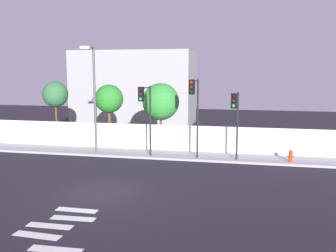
{
  "coord_description": "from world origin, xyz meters",
  "views": [
    {
      "loc": [
        6.72,
        -16.32,
        5.8
      ],
      "look_at": [
        1.92,
        6.5,
        2.33
      ],
      "focal_mm": 40.22,
      "sensor_mm": 36.0,
      "label": 1
    }
  ],
  "objects_px": {
    "street_lamp_curbside": "(93,91)",
    "roadside_tree_midright": "(161,102)",
    "traffic_light_left": "(145,106)",
    "traffic_light_right": "(195,102)",
    "roadside_tree_leftmost": "(55,94)",
    "roadside_tree_midleft": "(109,99)",
    "traffic_light_center": "(235,111)",
    "fire_hydrant": "(291,155)"
  },
  "relations": [
    {
      "from": "street_lamp_curbside",
      "to": "roadside_tree_midright",
      "type": "height_order",
      "value": "street_lamp_curbside"
    },
    {
      "from": "traffic_light_left",
      "to": "traffic_light_right",
      "type": "height_order",
      "value": "traffic_light_right"
    },
    {
      "from": "roadside_tree_leftmost",
      "to": "roadside_tree_midleft",
      "type": "distance_m",
      "value": 4.43
    },
    {
      "from": "traffic_light_center",
      "to": "roadside_tree_leftmost",
      "type": "xyz_separation_m",
      "value": [
        -13.97,
        3.67,
        0.63
      ]
    },
    {
      "from": "traffic_light_center",
      "to": "traffic_light_right",
      "type": "relative_size",
      "value": 0.84
    },
    {
      "from": "traffic_light_right",
      "to": "traffic_light_left",
      "type": "bearing_deg",
      "value": -176.62
    },
    {
      "from": "roadside_tree_midleft",
      "to": "traffic_light_left",
      "type": "bearing_deg",
      "value": -44.57
    },
    {
      "from": "street_lamp_curbside",
      "to": "roadside_tree_midright",
      "type": "xyz_separation_m",
      "value": [
        3.93,
        3.12,
        -0.92
      ]
    },
    {
      "from": "roadside_tree_midright",
      "to": "traffic_light_right",
      "type": "bearing_deg",
      "value": -50.57
    },
    {
      "from": "traffic_light_right",
      "to": "street_lamp_curbside",
      "type": "relative_size",
      "value": 0.71
    },
    {
      "from": "traffic_light_center",
      "to": "street_lamp_curbside",
      "type": "distance_m",
      "value": 9.54
    },
    {
      "from": "roadside_tree_midright",
      "to": "roadside_tree_leftmost",
      "type": "bearing_deg",
      "value": 180.0
    },
    {
      "from": "traffic_light_right",
      "to": "traffic_light_center",
      "type": "bearing_deg",
      "value": -0.23
    },
    {
      "from": "roadside_tree_leftmost",
      "to": "traffic_light_center",
      "type": "bearing_deg",
      "value": -14.72
    },
    {
      "from": "traffic_light_left",
      "to": "traffic_light_center",
      "type": "height_order",
      "value": "traffic_light_left"
    },
    {
      "from": "traffic_light_left",
      "to": "roadside_tree_midright",
      "type": "distance_m",
      "value": 3.85
    },
    {
      "from": "traffic_light_left",
      "to": "roadside_tree_leftmost",
      "type": "height_order",
      "value": "roadside_tree_leftmost"
    },
    {
      "from": "traffic_light_center",
      "to": "roadside_tree_midright",
      "type": "height_order",
      "value": "roadside_tree_midright"
    },
    {
      "from": "fire_hydrant",
      "to": "roadside_tree_leftmost",
      "type": "distance_m",
      "value": 17.98
    },
    {
      "from": "traffic_light_center",
      "to": "traffic_light_right",
      "type": "height_order",
      "value": "traffic_light_right"
    },
    {
      "from": "traffic_light_right",
      "to": "roadside_tree_midright",
      "type": "relative_size",
      "value": 1.05
    },
    {
      "from": "roadside_tree_midleft",
      "to": "traffic_light_right",
      "type": "bearing_deg",
      "value": -27.5
    },
    {
      "from": "traffic_light_left",
      "to": "roadside_tree_midleft",
      "type": "relative_size",
      "value": 0.98
    },
    {
      "from": "roadside_tree_midleft",
      "to": "roadside_tree_midright",
      "type": "distance_m",
      "value": 4.02
    },
    {
      "from": "traffic_light_right",
      "to": "fire_hydrant",
      "type": "xyz_separation_m",
      "value": [
        5.96,
        0.72,
        -3.3
      ]
    },
    {
      "from": "traffic_light_center",
      "to": "roadside_tree_midleft",
      "type": "bearing_deg",
      "value": 158.99
    },
    {
      "from": "traffic_light_left",
      "to": "traffic_light_center",
      "type": "relative_size",
      "value": 1.08
    },
    {
      "from": "fire_hydrant",
      "to": "traffic_light_center",
      "type": "bearing_deg",
      "value": -168.06
    },
    {
      "from": "traffic_light_right",
      "to": "fire_hydrant",
      "type": "relative_size",
      "value": 6.81
    },
    {
      "from": "fire_hydrant",
      "to": "traffic_light_left",
      "type": "bearing_deg",
      "value": -174.34
    },
    {
      "from": "traffic_light_right",
      "to": "roadside_tree_midright",
      "type": "xyz_separation_m",
      "value": [
        -3.01,
        3.66,
        -0.35
      ]
    },
    {
      "from": "fire_hydrant",
      "to": "roadside_tree_midright",
      "type": "xyz_separation_m",
      "value": [
        -8.97,
        2.94,
        2.95
      ]
    },
    {
      "from": "roadside_tree_leftmost",
      "to": "fire_hydrant",
      "type": "bearing_deg",
      "value": -9.6
    },
    {
      "from": "street_lamp_curbside",
      "to": "roadside_tree_midleft",
      "type": "relative_size",
      "value": 1.52
    },
    {
      "from": "traffic_light_left",
      "to": "traffic_light_right",
      "type": "relative_size",
      "value": 0.91
    },
    {
      "from": "roadside_tree_midleft",
      "to": "roadside_tree_midright",
      "type": "xyz_separation_m",
      "value": [
        4.02,
        0.0,
        -0.12
      ]
    },
    {
      "from": "fire_hydrant",
      "to": "roadside_tree_leftmost",
      "type": "relative_size",
      "value": 0.15
    },
    {
      "from": "traffic_light_center",
      "to": "roadside_tree_leftmost",
      "type": "relative_size",
      "value": 0.87
    },
    {
      "from": "street_lamp_curbside",
      "to": "roadside_tree_leftmost",
      "type": "height_order",
      "value": "street_lamp_curbside"
    },
    {
      "from": "traffic_light_center",
      "to": "traffic_light_left",
      "type": "bearing_deg",
      "value": -178.23
    },
    {
      "from": "traffic_light_right",
      "to": "roadside_tree_midright",
      "type": "distance_m",
      "value": 4.75
    },
    {
      "from": "roadside_tree_leftmost",
      "to": "roadside_tree_midright",
      "type": "xyz_separation_m",
      "value": [
        8.44,
        0.0,
        -0.42
      ]
    }
  ]
}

